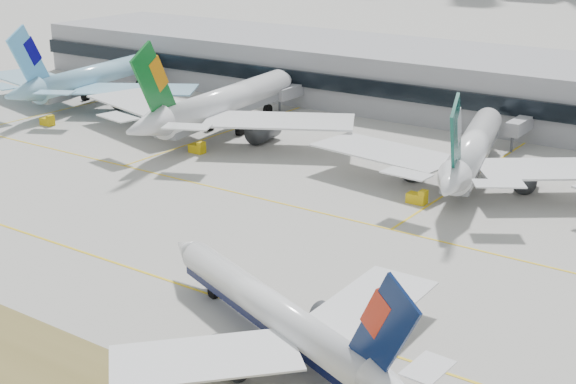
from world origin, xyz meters
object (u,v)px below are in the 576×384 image
Objects in this scene: widebody_eva at (221,106)px; widebody_cathay at (471,152)px; widebody_korean at (93,79)px; terminal at (481,85)px; taxiing_airliner at (279,317)px.

widebody_eva reaches higher than widebody_cathay.
terminal is (91.20, 47.55, 1.07)m from widebody_korean.
widebody_korean is (-117.61, 78.51, 2.27)m from taxiing_airliner.
widebody_korean reaches higher than widebody_cathay.
widebody_korean is 102.85m from terminal.
widebody_cathay is at bearing -102.76° from widebody_korean.
widebody_korean is at bearing 72.28° from widebody_cathay.
widebody_cathay is 0.21× the size of terminal.
widebody_eva is (-67.95, 72.46, 2.59)m from taxiing_airliner.
terminal is (41.54, 53.59, 0.75)m from widebody_eva.
widebody_korean is 1.12× the size of widebody_cathay.
taxiing_airliner is 0.70× the size of widebody_eva.
widebody_korean is 111.47m from widebody_cathay.
taxiing_airliner is at bearing -78.17° from terminal.
widebody_eva is at bearing -127.78° from terminal.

